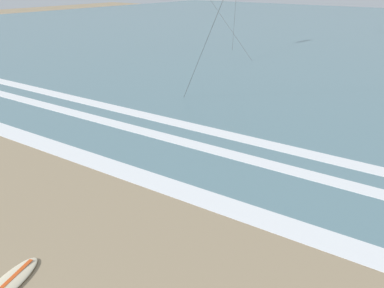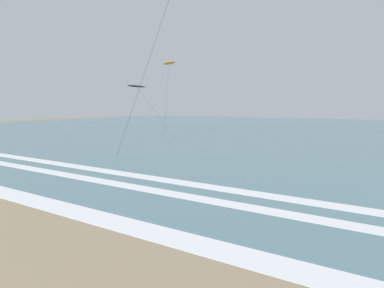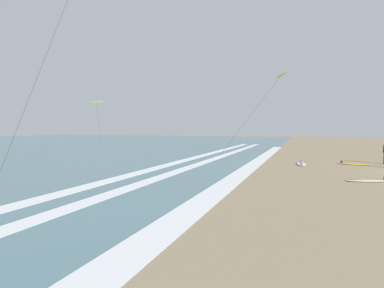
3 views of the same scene
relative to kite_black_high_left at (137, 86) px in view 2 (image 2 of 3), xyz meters
name	(u,v)px [view 2 (image 2 of 3)]	position (x,y,z in m)	size (l,w,h in m)	color
ocean_surface	(323,130)	(21.77, 19.46, -6.52)	(140.00, 90.00, 0.01)	slate
wave_foam_shoreline	(185,241)	(23.24, -25.14, -6.51)	(39.53, 1.07, 0.01)	white
wave_foam_mid_break	(237,205)	(23.37, -21.45, -6.51)	(50.80, 0.79, 0.01)	white
wave_foam_outer_break	(234,191)	(22.51, -19.60, -6.51)	(51.12, 0.87, 0.01)	white
kite_black_high_left	(137,86)	(0.00, 0.00, 0.00)	(8.94, 4.72, 6.78)	black
kite_orange_mid_center	(169,63)	(0.71, 6.81, 3.84)	(5.12, 7.36, 10.65)	orange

